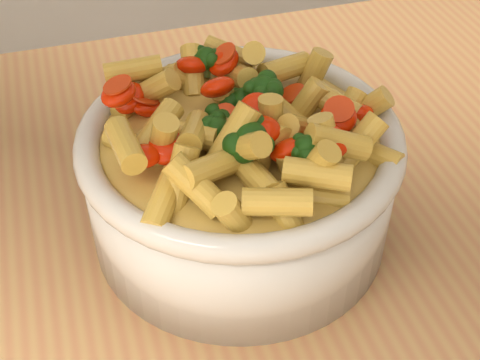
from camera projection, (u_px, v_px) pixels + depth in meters
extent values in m
cube|color=#A57946|center=(134.00, 353.00, 0.46)|extent=(1.20, 0.80, 0.04)
cylinder|color=#A57946|center=(448.00, 256.00, 1.13)|extent=(0.05, 0.05, 0.86)
cylinder|color=silver|center=(240.00, 184.00, 0.49)|extent=(0.22, 0.22, 0.09)
ellipsoid|color=silver|center=(240.00, 211.00, 0.51)|extent=(0.21, 0.21, 0.03)
torus|color=silver|center=(240.00, 137.00, 0.47)|extent=(0.23, 0.23, 0.02)
ellipsoid|color=#EFB551|center=(240.00, 137.00, 0.47)|extent=(0.20, 0.20, 0.02)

